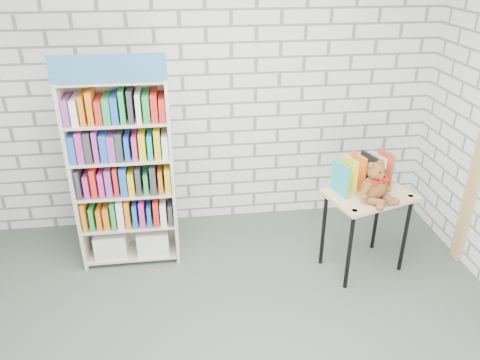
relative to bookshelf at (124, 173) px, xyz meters
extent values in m
plane|color=#455245|center=(0.78, -1.36, -0.88)|extent=(4.50, 4.50, 0.00)
cube|color=silver|center=(0.78, 0.64, 0.52)|extent=(4.50, 0.02, 2.80)
cube|color=beige|center=(-0.41, -0.01, -0.02)|extent=(0.03, 0.33, 1.71)
cube|color=beige|center=(0.41, -0.01, -0.02)|extent=(0.03, 0.33, 1.71)
cube|color=beige|center=(0.00, 0.15, -0.02)|extent=(0.86, 0.02, 1.71)
cube|color=teal|center=(0.00, -0.16, 0.94)|extent=(0.86, 0.02, 0.21)
cube|color=beige|center=(0.00, -0.01, -0.82)|extent=(0.80, 0.31, 0.02)
cube|color=beige|center=(0.00, -0.01, -0.50)|extent=(0.80, 0.31, 0.02)
cube|color=beige|center=(0.00, -0.01, -0.17)|extent=(0.80, 0.31, 0.02)
cube|color=beige|center=(0.00, -0.01, 0.15)|extent=(0.80, 0.31, 0.02)
cube|color=beige|center=(0.00, -0.01, 0.47)|extent=(0.80, 0.31, 0.02)
cube|color=beige|center=(0.00, -0.01, 0.82)|extent=(0.80, 0.31, 0.02)
cube|color=silver|center=(-0.19, -0.01, -0.69)|extent=(0.29, 0.27, 0.23)
cube|color=silver|center=(0.19, -0.01, -0.69)|extent=(0.29, 0.27, 0.23)
cube|color=white|center=(0.00, -0.02, -0.37)|extent=(0.80, 0.27, 0.23)
cube|color=purple|center=(0.00, -0.02, -0.05)|extent=(0.80, 0.27, 0.23)
cube|color=#333338|center=(0.00, -0.02, 0.28)|extent=(0.80, 0.27, 0.23)
cube|color=red|center=(0.00, -0.02, 0.60)|extent=(0.80, 0.27, 0.23)
cube|color=tan|center=(2.06, -0.42, -0.14)|extent=(0.82, 0.67, 0.03)
cylinder|color=black|center=(1.83, -0.69, -0.52)|extent=(0.03, 0.03, 0.72)
cylinder|color=black|center=(1.72, -0.33, -0.52)|extent=(0.03, 0.03, 0.72)
cylinder|color=black|center=(2.40, -0.51, -0.52)|extent=(0.03, 0.03, 0.72)
cylinder|color=black|center=(2.29, -0.15, -0.52)|extent=(0.03, 0.03, 0.72)
cylinder|color=black|center=(1.84, -0.68, -0.12)|extent=(0.05, 0.05, 0.01)
cylinder|color=black|center=(2.38, -0.51, -0.12)|extent=(0.05, 0.05, 0.01)
cube|color=#29A4B1|center=(1.80, -0.38, 0.03)|extent=(0.08, 0.21, 0.29)
cube|color=yellow|center=(1.89, -0.35, 0.03)|extent=(0.08, 0.21, 0.29)
cube|color=orange|center=(1.98, -0.33, 0.03)|extent=(0.08, 0.21, 0.29)
cube|color=black|center=(2.07, -0.30, 0.03)|extent=(0.08, 0.21, 0.29)
cube|color=silver|center=(2.16, -0.27, 0.03)|extent=(0.08, 0.21, 0.29)
cube|color=#BD4321|center=(2.25, -0.24, 0.03)|extent=(0.08, 0.21, 0.29)
ellipsoid|color=brown|center=(2.04, -0.52, -0.02)|extent=(0.20, 0.17, 0.20)
sphere|color=brown|center=(2.04, -0.52, 0.14)|extent=(0.15, 0.15, 0.15)
sphere|color=brown|center=(1.99, -0.53, 0.20)|extent=(0.05, 0.05, 0.05)
sphere|color=brown|center=(2.09, -0.49, 0.20)|extent=(0.05, 0.05, 0.05)
sphere|color=brown|center=(2.07, -0.57, 0.12)|extent=(0.06, 0.06, 0.06)
sphere|color=black|center=(2.04, -0.59, 0.16)|extent=(0.02, 0.02, 0.02)
sphere|color=black|center=(2.09, -0.57, 0.16)|extent=(0.02, 0.02, 0.02)
sphere|color=black|center=(2.08, -0.60, 0.12)|extent=(0.02, 0.02, 0.02)
cylinder|color=brown|center=(1.95, -0.57, 0.01)|extent=(0.12, 0.07, 0.14)
cylinder|color=brown|center=(2.14, -0.49, 0.01)|extent=(0.10, 0.11, 0.14)
sphere|color=brown|center=(1.93, -0.60, -0.05)|extent=(0.06, 0.06, 0.06)
sphere|color=brown|center=(2.18, -0.50, -0.05)|extent=(0.06, 0.06, 0.06)
cylinder|color=brown|center=(2.03, -0.63, -0.08)|extent=(0.15, 0.16, 0.08)
cylinder|color=brown|center=(2.13, -0.59, -0.08)|extent=(0.08, 0.16, 0.08)
sphere|color=brown|center=(2.03, -0.71, -0.09)|extent=(0.07, 0.07, 0.07)
sphere|color=brown|center=(2.18, -0.64, -0.09)|extent=(0.07, 0.07, 0.07)
cone|color=red|center=(2.03, -0.59, 0.07)|extent=(0.08, 0.07, 0.05)
cone|color=red|center=(2.10, -0.56, 0.07)|extent=(0.08, 0.07, 0.05)
sphere|color=red|center=(2.07, -0.57, 0.07)|extent=(0.03, 0.03, 0.03)
camera|label=1|loc=(0.52, -3.72, 1.76)|focal=35.00mm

